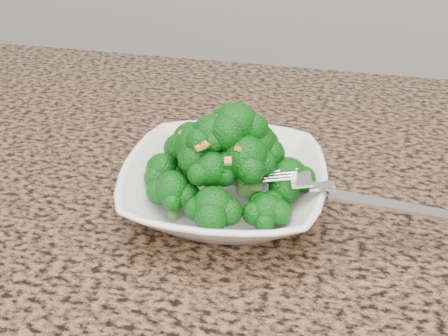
# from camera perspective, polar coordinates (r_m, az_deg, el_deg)

# --- Properties ---
(granite_counter) EXTENTS (1.64, 1.04, 0.03)m
(granite_counter) POSITION_cam_1_polar(r_m,az_deg,el_deg) (0.53, -11.49, -11.73)
(granite_counter) COLOR brown
(granite_counter) RESTS_ON cabinet
(bowl) EXTENTS (0.22, 0.22, 0.05)m
(bowl) POSITION_cam_1_polar(r_m,az_deg,el_deg) (0.58, 0.00, -2.07)
(bowl) COLOR white
(bowl) RESTS_ON granite_counter
(broccoli_pile) EXTENTS (0.18, 0.18, 0.08)m
(broccoli_pile) POSITION_cam_1_polar(r_m,az_deg,el_deg) (0.54, 0.00, 3.45)
(broccoli_pile) COLOR #0A570D
(broccoli_pile) RESTS_ON bowl
(garlic_topping) EXTENTS (0.11, 0.11, 0.01)m
(garlic_topping) POSITION_cam_1_polar(r_m,az_deg,el_deg) (0.52, 0.00, 7.37)
(garlic_topping) COLOR gold
(garlic_topping) RESTS_ON broccoli_pile
(fork) EXTENTS (0.20, 0.07, 0.01)m
(fork) POSITION_cam_1_polar(r_m,az_deg,el_deg) (0.53, 10.38, -1.85)
(fork) COLOR silver
(fork) RESTS_ON bowl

